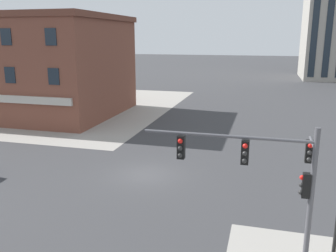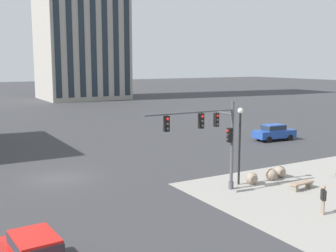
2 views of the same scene
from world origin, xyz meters
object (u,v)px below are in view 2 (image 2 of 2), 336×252
(bollard_sphere_curb_a, at_px, (252,178))
(street_lamp_corner_near, at_px, (240,137))
(bollard_sphere_curb_c, at_px, (280,172))
(car_main_southbound_near, at_px, (274,132))
(traffic_signal_main, at_px, (214,134))
(pedestrian_at_curb, at_px, (323,198))
(bench_near_signal, at_px, (302,185))
(bollard_sphere_curb_b, at_px, (271,174))

(bollard_sphere_curb_a, xyz_separation_m, street_lamp_corner_near, (-0.81, 0.36, 2.83))
(bollard_sphere_curb_c, distance_m, car_main_southbound_near, 14.58)
(traffic_signal_main, bearing_deg, bollard_sphere_curb_c, 2.44)
(bollard_sphere_curb_c, relative_size, car_main_southbound_near, 0.18)
(bollard_sphere_curb_c, height_order, street_lamp_corner_near, street_lamp_corner_near)
(bollard_sphere_curb_a, relative_size, street_lamp_corner_near, 0.16)
(pedestrian_at_curb, bearing_deg, traffic_signal_main, 112.89)
(bollard_sphere_curb_a, relative_size, pedestrian_at_curb, 0.51)
(traffic_signal_main, height_order, bench_near_signal, traffic_signal_main)
(pedestrian_at_curb, height_order, car_main_southbound_near, car_main_southbound_near)
(bollard_sphere_curb_a, distance_m, street_lamp_corner_near, 2.97)
(traffic_signal_main, height_order, car_main_southbound_near, traffic_signal_main)
(bench_near_signal, distance_m, car_main_southbound_near, 17.31)
(bollard_sphere_curb_b, bearing_deg, car_main_southbound_near, 45.33)
(traffic_signal_main, height_order, pedestrian_at_curb, traffic_signal_main)
(bollard_sphere_curb_a, bearing_deg, traffic_signal_main, 179.30)
(bollard_sphere_curb_a, relative_size, bench_near_signal, 0.44)
(traffic_signal_main, bearing_deg, car_main_southbound_near, 34.91)
(bollard_sphere_curb_b, distance_m, street_lamp_corner_near, 3.88)
(street_lamp_corner_near, distance_m, car_main_southbound_near, 17.37)
(street_lamp_corner_near, bearing_deg, bench_near_signal, -46.18)
(bollard_sphere_curb_a, xyz_separation_m, bench_near_signal, (1.96, -2.53, -0.08))
(bench_near_signal, xyz_separation_m, pedestrian_at_curb, (-2.45, -3.68, 0.57))
(bench_near_signal, xyz_separation_m, street_lamp_corner_near, (-2.77, 2.89, 2.91))
(bollard_sphere_curb_a, bearing_deg, bollard_sphere_curb_c, 5.86)
(pedestrian_at_curb, bearing_deg, street_lamp_corner_near, 92.84)
(bench_near_signal, relative_size, car_main_southbound_near, 0.40)
(bollard_sphere_curb_c, distance_m, street_lamp_corner_near, 4.63)
(traffic_signal_main, relative_size, pedestrian_at_curb, 4.01)
(bench_near_signal, bearing_deg, street_lamp_corner_near, 133.82)
(bollard_sphere_curb_c, relative_size, pedestrian_at_curb, 0.51)
(bollard_sphere_curb_a, bearing_deg, street_lamp_corner_near, 156.07)
(pedestrian_at_curb, height_order, street_lamp_corner_near, street_lamp_corner_near)
(bollard_sphere_curb_b, relative_size, street_lamp_corner_near, 0.16)
(traffic_signal_main, distance_m, bollard_sphere_curb_b, 5.91)
(bollard_sphere_curb_a, bearing_deg, car_main_southbound_near, 41.12)
(bollard_sphere_curb_b, bearing_deg, traffic_signal_main, -179.51)
(bollard_sphere_curb_b, height_order, car_main_southbound_near, car_main_southbound_near)
(bollard_sphere_curb_a, relative_size, car_main_southbound_near, 0.18)
(bollard_sphere_curb_a, distance_m, bollard_sphere_curb_c, 2.87)
(bollard_sphere_curb_b, xyz_separation_m, bench_near_signal, (0.14, -2.61, -0.08))
(traffic_signal_main, relative_size, bollard_sphere_curb_c, 7.86)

